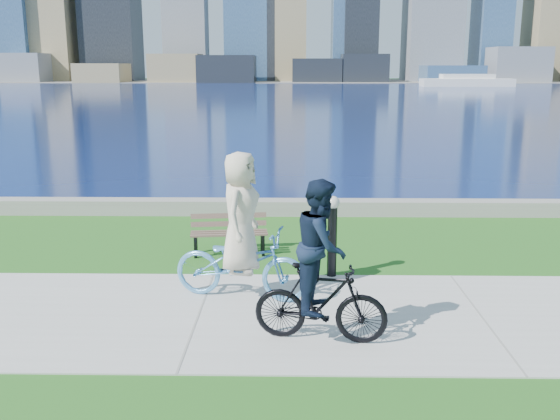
# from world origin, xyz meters

# --- Properties ---
(ground) EXTENTS (320.00, 320.00, 0.00)m
(ground) POSITION_xyz_m (0.00, 0.00, 0.00)
(ground) COLOR #1D5616
(ground) RESTS_ON ground
(concrete_path) EXTENTS (80.00, 3.50, 0.02)m
(concrete_path) POSITION_xyz_m (0.00, 0.00, 0.01)
(concrete_path) COLOR #ACABA6
(concrete_path) RESTS_ON ground
(seawall) EXTENTS (90.00, 0.50, 0.35)m
(seawall) POSITION_xyz_m (0.00, 6.20, 0.17)
(seawall) COLOR gray
(seawall) RESTS_ON ground
(bay_water) EXTENTS (320.00, 131.00, 0.01)m
(bay_water) POSITION_xyz_m (0.00, 72.00, 0.00)
(bay_water) COLOR #0C1C50
(bay_water) RESTS_ON ground
(far_shore) EXTENTS (320.00, 30.00, 0.12)m
(far_shore) POSITION_xyz_m (0.00, 130.00, 0.06)
(far_shore) COLOR gray
(far_shore) RESTS_ON ground
(ferry_far) EXTENTS (14.76, 4.22, 2.00)m
(ferry_far) POSITION_xyz_m (26.14, 96.78, 0.83)
(ferry_far) COLOR silver
(ferry_far) RESTS_ON ground
(park_bench) EXTENTS (1.48, 0.65, 0.74)m
(park_bench) POSITION_xyz_m (-3.86, 3.03, 0.45)
(park_bench) COLOR black
(park_bench) RESTS_ON ground
(bollard_lamp) EXTENTS (0.22, 0.22, 1.39)m
(bollard_lamp) POSITION_xyz_m (-2.01, 1.73, 0.79)
(bollard_lamp) COLOR black
(bollard_lamp) RESTS_ON ground
(cyclist_woman) EXTENTS (1.17, 2.18, 2.24)m
(cyclist_woman) POSITION_xyz_m (-3.44, 0.68, 0.85)
(cyclist_woman) COLOR #5DA6E2
(cyclist_woman) RESTS_ON ground
(cyclist_man) EXTENTS (0.77, 1.76, 2.11)m
(cyclist_man) POSITION_xyz_m (-2.31, -0.81, 0.91)
(cyclist_man) COLOR black
(cyclist_man) RESTS_ON ground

